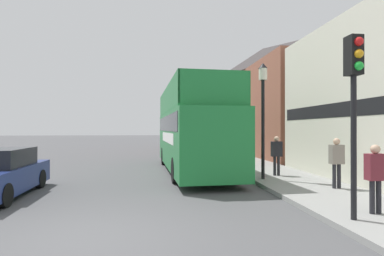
{
  "coord_description": "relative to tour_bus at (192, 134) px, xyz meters",
  "views": [
    {
      "loc": [
        1.25,
        -5.83,
        2.09
      ],
      "look_at": [
        3.17,
        10.18,
        2.14
      ],
      "focal_mm": 28.0,
      "sensor_mm": 36.0,
      "label": 1
    }
  ],
  "objects": [
    {
      "name": "ground_plane",
      "position": [
        -2.98,
        12.25,
        -1.84
      ],
      "size": [
        144.0,
        144.0,
        0.0
      ],
      "primitive_type": "plane",
      "color": "#4C4C4F"
    },
    {
      "name": "sidewalk",
      "position": [
        3.5,
        9.25,
        -1.77
      ],
      "size": [
        3.05,
        108.0,
        0.14
      ],
      "color": "gray",
      "rests_on": "ground_plane"
    },
    {
      "name": "brick_terrace_rear",
      "position": [
        8.03,
        11.88,
        2.9
      ],
      "size": [
        6.0,
        21.64,
        9.48
      ],
      "color": "#935642",
      "rests_on": "ground_plane"
    },
    {
      "name": "tour_bus",
      "position": [
        0.0,
        0.0,
        0.0
      ],
      "size": [
        2.98,
        10.19,
        4.08
      ],
      "rotation": [
        0.0,
        0.0,
        0.05
      ],
      "color": "#1E7A38",
      "rests_on": "ground_plane"
    },
    {
      "name": "parked_car_ahead_of_bus",
      "position": [
        0.86,
        7.47,
        -1.15
      ],
      "size": [
        1.85,
        4.44,
        1.48
      ],
      "rotation": [
        0.0,
        0.0,
        -0.02
      ],
      "color": "black",
      "rests_on": "ground_plane"
    },
    {
      "name": "pedestrian_nearest",
      "position": [
        3.28,
        -8.25,
        -0.74
      ],
      "size": [
        0.42,
        0.23,
        1.59
      ],
      "color": "#232328",
      "rests_on": "sidewalk"
    },
    {
      "name": "pedestrian_second",
      "position": [
        4.16,
        -5.4,
        -0.7
      ],
      "size": [
        0.43,
        0.24,
        1.65
      ],
      "color": "#232328",
      "rests_on": "sidewalk"
    },
    {
      "name": "pedestrian_third",
      "position": [
        3.28,
        -2.57,
        -0.71
      ],
      "size": [
        0.43,
        0.24,
        1.64
      ],
      "color": "#232328",
      "rests_on": "sidewalk"
    },
    {
      "name": "traffic_signal",
      "position": [
        2.49,
        -8.64,
        1.19
      ],
      "size": [
        0.28,
        0.42,
        3.95
      ],
      "color": "black",
      "rests_on": "sidewalk"
    },
    {
      "name": "lamp_post_nearest",
      "position": [
        2.4,
        -3.37,
        1.44
      ],
      "size": [
        0.35,
        0.35,
        4.52
      ],
      "color": "black",
      "rests_on": "sidewalk"
    },
    {
      "name": "lamp_post_second",
      "position": [
        2.6,
        6.07,
        1.41
      ],
      "size": [
        0.35,
        0.35,
        4.49
      ],
      "color": "black",
      "rests_on": "sidewalk"
    }
  ]
}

